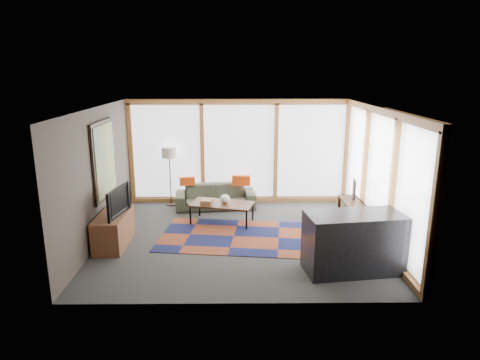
{
  "coord_description": "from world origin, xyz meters",
  "views": [
    {
      "loc": [
        -0.09,
        -8.05,
        3.3
      ],
      "look_at": [
        0.0,
        0.4,
        1.1
      ],
      "focal_mm": 32.0,
      "sensor_mm": 36.0,
      "label": 1
    }
  ],
  "objects_px": {
    "floor_lamp": "(170,176)",
    "bar_counter": "(353,243)",
    "television": "(114,201)",
    "bookshelf": "(360,223)",
    "tv_console": "(114,229)",
    "sofa": "(215,197)",
    "coffee_table": "(222,213)"
  },
  "relations": [
    {
      "from": "sofa",
      "to": "coffee_table",
      "type": "relative_size",
      "value": 1.44
    },
    {
      "from": "bookshelf",
      "to": "television",
      "type": "xyz_separation_m",
      "value": [
        -4.8,
        -0.46,
        0.62
      ]
    },
    {
      "from": "floor_lamp",
      "to": "television",
      "type": "bearing_deg",
      "value": -104.76
    },
    {
      "from": "floor_lamp",
      "to": "bar_counter",
      "type": "height_order",
      "value": "floor_lamp"
    },
    {
      "from": "sofa",
      "to": "floor_lamp",
      "type": "distance_m",
      "value": 1.23
    },
    {
      "from": "floor_lamp",
      "to": "bar_counter",
      "type": "xyz_separation_m",
      "value": [
        3.57,
        -3.64,
        -0.23
      ]
    },
    {
      "from": "bookshelf",
      "to": "bar_counter",
      "type": "distance_m",
      "value": 1.68
    },
    {
      "from": "coffee_table",
      "to": "bookshelf",
      "type": "bearing_deg",
      "value": -15.61
    },
    {
      "from": "floor_lamp",
      "to": "bookshelf",
      "type": "relative_size",
      "value": 0.67
    },
    {
      "from": "floor_lamp",
      "to": "tv_console",
      "type": "bearing_deg",
      "value": -106.47
    },
    {
      "from": "floor_lamp",
      "to": "television",
      "type": "height_order",
      "value": "floor_lamp"
    },
    {
      "from": "floor_lamp",
      "to": "bar_counter",
      "type": "bearing_deg",
      "value": -45.55
    },
    {
      "from": "sofa",
      "to": "bookshelf",
      "type": "bearing_deg",
      "value": -37.45
    },
    {
      "from": "tv_console",
      "to": "bar_counter",
      "type": "bearing_deg",
      "value": -14.94
    },
    {
      "from": "sofa",
      "to": "television",
      "type": "relative_size",
      "value": 2.03
    },
    {
      "from": "tv_console",
      "to": "television",
      "type": "distance_m",
      "value": 0.59
    },
    {
      "from": "coffee_table",
      "to": "bar_counter",
      "type": "height_order",
      "value": "bar_counter"
    },
    {
      "from": "sofa",
      "to": "television",
      "type": "height_order",
      "value": "television"
    },
    {
      "from": "bookshelf",
      "to": "bar_counter",
      "type": "height_order",
      "value": "bar_counter"
    },
    {
      "from": "coffee_table",
      "to": "bar_counter",
      "type": "relative_size",
      "value": 0.84
    },
    {
      "from": "coffee_table",
      "to": "bar_counter",
      "type": "distance_m",
      "value": 3.28
    },
    {
      "from": "television",
      "to": "bar_counter",
      "type": "height_order",
      "value": "television"
    },
    {
      "from": "coffee_table",
      "to": "tv_console",
      "type": "distance_m",
      "value": 2.38
    },
    {
      "from": "floor_lamp",
      "to": "tv_console",
      "type": "xyz_separation_m",
      "value": [
        -0.74,
        -2.49,
        -0.42
      ]
    },
    {
      "from": "sofa",
      "to": "bookshelf",
      "type": "xyz_separation_m",
      "value": [
        3.01,
        -1.85,
        -0.01
      ]
    },
    {
      "from": "bookshelf",
      "to": "bar_counter",
      "type": "relative_size",
      "value": 1.38
    },
    {
      "from": "coffee_table",
      "to": "television",
      "type": "xyz_separation_m",
      "value": [
        -1.98,
        -1.25,
        0.67
      ]
    },
    {
      "from": "floor_lamp",
      "to": "coffee_table",
      "type": "distance_m",
      "value": 1.9
    },
    {
      "from": "bar_counter",
      "to": "floor_lamp",
      "type": "bearing_deg",
      "value": 126.71
    },
    {
      "from": "tv_console",
      "to": "television",
      "type": "bearing_deg",
      "value": -31.05
    },
    {
      "from": "tv_console",
      "to": "television",
      "type": "relative_size",
      "value": 1.31
    },
    {
      "from": "sofa",
      "to": "floor_lamp",
      "type": "xyz_separation_m",
      "value": [
        -1.12,
        0.23,
        0.45
      ]
    }
  ]
}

